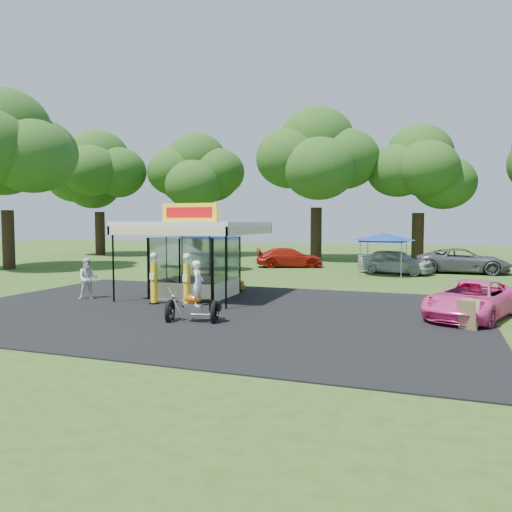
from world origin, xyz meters
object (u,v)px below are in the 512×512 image
(kiosk_car, at_px, (216,281))
(bg_car_a, at_px, (181,256))
(motorcycle, at_px, (196,298))
(a_frame_sign, at_px, (468,315))
(pink_sedan, at_px, (472,300))
(spectator_west, at_px, (88,279))
(bg_car_d, at_px, (463,261))
(gas_pump_left, at_px, (154,280))
(tent_west, at_px, (211,234))
(bg_car_b, at_px, (289,258))
(bg_car_c, at_px, (395,261))
(gas_pump_right, at_px, (187,282))
(gas_station_kiosk, at_px, (196,257))
(tent_east, at_px, (384,237))

(kiosk_car, xyz_separation_m, bg_car_a, (-7.48, 10.35, 0.35))
(motorcycle, xyz_separation_m, a_frame_sign, (8.51, 1.72, -0.34))
(pink_sedan, bearing_deg, a_frame_sign, -74.95)
(spectator_west, bearing_deg, kiosk_car, 8.27)
(a_frame_sign, bearing_deg, spectator_west, -159.80)
(kiosk_car, xyz_separation_m, bg_car_d, (11.83, 13.00, 0.33))
(a_frame_sign, bearing_deg, gas_pump_left, -160.04)
(bg_car_a, bearing_deg, kiosk_car, -134.35)
(kiosk_car, relative_size, tent_west, 0.70)
(bg_car_a, xyz_separation_m, bg_car_b, (7.43, 2.88, -0.12))
(bg_car_a, bearing_deg, spectator_west, -157.31)
(bg_car_a, height_order, bg_car_b, bg_car_a)
(a_frame_sign, distance_m, bg_car_c, 16.97)
(gas_pump_left, bearing_deg, spectator_west, 176.31)
(gas_pump_right, relative_size, bg_car_a, 0.42)
(bg_car_a, distance_m, tent_west, 3.50)
(a_frame_sign, bearing_deg, gas_pump_right, -159.71)
(gas_station_kiosk, distance_m, bg_car_b, 15.47)
(tent_west, bearing_deg, gas_station_kiosk, -68.26)
(gas_pump_right, bearing_deg, kiosk_car, 100.75)
(a_frame_sign, xyz_separation_m, tent_west, (-15.67, 14.93, 2.03))
(gas_pump_left, relative_size, a_frame_sign, 2.16)
(gas_pump_right, distance_m, kiosk_car, 4.94)
(gas_pump_left, bearing_deg, bg_car_a, 114.41)
(bg_car_b, bearing_deg, gas_pump_left, 157.07)
(gas_pump_left, height_order, bg_car_b, gas_pump_left)
(a_frame_sign, relative_size, bg_car_d, 0.17)
(spectator_west, xyz_separation_m, bg_car_c, (11.78, 15.42, -0.10))
(gas_pump_right, xyz_separation_m, bg_car_c, (6.77, 15.83, -0.22))
(gas_pump_left, distance_m, bg_car_d, 21.62)
(gas_station_kiosk, height_order, bg_car_d, gas_station_kiosk)
(gas_station_kiosk, xyz_separation_m, bg_car_c, (7.68, 13.21, -0.98))
(bg_car_a, height_order, tent_east, tent_east)
(gas_pump_right, height_order, bg_car_a, gas_pump_right)
(kiosk_car, relative_size, tent_east, 0.74)
(gas_station_kiosk, relative_size, bg_car_d, 0.93)
(bg_car_c, distance_m, tent_east, 2.12)
(tent_west, bearing_deg, bg_car_b, 40.70)
(spectator_west, xyz_separation_m, tent_east, (11.17, 14.18, 1.50))
(motorcycle, bearing_deg, kiosk_car, 96.26)
(bg_car_d, bearing_deg, spectator_west, 137.98)
(pink_sedan, distance_m, bg_car_b, 20.16)
(gas_station_kiosk, bearing_deg, gas_pump_left, -105.63)
(kiosk_car, relative_size, spectator_west, 1.56)
(gas_pump_right, xyz_separation_m, a_frame_sign, (10.16, -0.79, -0.53))
(a_frame_sign, bearing_deg, tent_east, 129.34)
(tent_east, bearing_deg, motorcycle, -104.74)
(kiosk_car, height_order, tent_east, tent_east)
(gas_station_kiosk, distance_m, pink_sedan, 11.43)
(bg_car_d, bearing_deg, gas_station_kiosk, 142.55)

